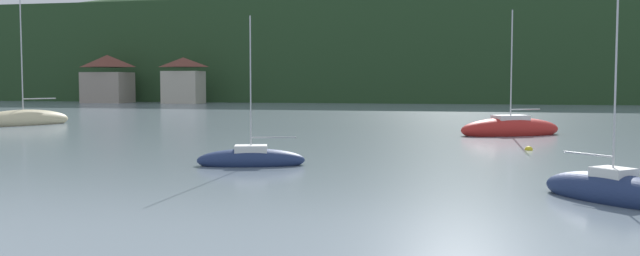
{
  "coord_description": "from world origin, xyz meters",
  "views": [
    {
      "loc": [
        4.19,
        29.73,
        3.33
      ],
      "look_at": [
        0.0,
        48.56,
        2.03
      ],
      "focal_mm": 39.13,
      "sensor_mm": 36.0,
      "label": 1
    }
  ],
  "objects_px": {
    "shore_building_westcentral": "(183,81)",
    "mooring_buoy_mid": "(529,150)",
    "sailboat_mid_1": "(251,159)",
    "sailboat_mid_4": "(612,192)",
    "shore_building_west": "(108,79)",
    "sailboat_far_0": "(510,129)",
    "sailboat_far_6": "(23,120)"
  },
  "relations": [
    {
      "from": "sailboat_far_6",
      "to": "mooring_buoy_mid",
      "type": "xyz_separation_m",
      "value": [
        36.11,
        -11.79,
        -0.38
      ]
    },
    {
      "from": "mooring_buoy_mid",
      "to": "shore_building_westcentral",
      "type": "bearing_deg",
      "value": 125.81
    },
    {
      "from": "sailboat_mid_1",
      "to": "sailboat_far_6",
      "type": "relative_size",
      "value": 0.55
    },
    {
      "from": "sailboat_far_0",
      "to": "shore_building_west",
      "type": "bearing_deg",
      "value": -72.41
    },
    {
      "from": "shore_building_west",
      "to": "shore_building_westcentral",
      "type": "xyz_separation_m",
      "value": [
        12.87,
        -0.63,
        -0.26
      ]
    },
    {
      "from": "sailboat_far_6",
      "to": "sailboat_far_0",
      "type": "bearing_deg",
      "value": 112.22
    },
    {
      "from": "sailboat_far_0",
      "to": "sailboat_far_6",
      "type": "height_order",
      "value": "sailboat_far_6"
    },
    {
      "from": "shore_building_westcentral",
      "to": "mooring_buoy_mid",
      "type": "height_order",
      "value": "shore_building_westcentral"
    },
    {
      "from": "sailboat_far_0",
      "to": "sailboat_mid_4",
      "type": "xyz_separation_m",
      "value": [
        1.6,
        -24.06,
        -0.11
      ]
    },
    {
      "from": "sailboat_mid_1",
      "to": "mooring_buoy_mid",
      "type": "relative_size",
      "value": 15.55
    },
    {
      "from": "shore_building_west",
      "to": "mooring_buoy_mid",
      "type": "relative_size",
      "value": 18.71
    },
    {
      "from": "shore_building_west",
      "to": "sailboat_far_0",
      "type": "height_order",
      "value": "sailboat_far_0"
    },
    {
      "from": "shore_building_westcentral",
      "to": "sailboat_far_0",
      "type": "bearing_deg",
      "value": -49.86
    },
    {
      "from": "sailboat_mid_1",
      "to": "sailboat_far_0",
      "type": "bearing_deg",
      "value": -136.86
    },
    {
      "from": "shore_building_westcentral",
      "to": "sailboat_mid_1",
      "type": "height_order",
      "value": "shore_building_westcentral"
    },
    {
      "from": "sailboat_far_6",
      "to": "mooring_buoy_mid",
      "type": "bearing_deg",
      "value": 97.68
    },
    {
      "from": "sailboat_far_0",
      "to": "sailboat_mid_1",
      "type": "bearing_deg",
      "value": 30.12
    },
    {
      "from": "shore_building_westcentral",
      "to": "mooring_buoy_mid",
      "type": "distance_m",
      "value": 77.65
    },
    {
      "from": "mooring_buoy_mid",
      "to": "sailboat_mid_1",
      "type": "bearing_deg",
      "value": -142.0
    },
    {
      "from": "sailboat_far_6",
      "to": "shore_building_west",
      "type": "bearing_deg",
      "value": -131.07
    },
    {
      "from": "shore_building_westcentral",
      "to": "sailboat_mid_1",
      "type": "bearing_deg",
      "value": -64.5
    },
    {
      "from": "shore_building_westcentral",
      "to": "sailboat_far_6",
      "type": "xyz_separation_m",
      "value": [
        9.28,
        -51.12,
        -2.97
      ]
    },
    {
      "from": "sailboat_far_0",
      "to": "mooring_buoy_mid",
      "type": "bearing_deg",
      "value": 63.07
    },
    {
      "from": "sailboat_mid_1",
      "to": "sailboat_mid_4",
      "type": "bearing_deg",
      "value": 138.79
    },
    {
      "from": "shore_building_west",
      "to": "sailboat_far_6",
      "type": "bearing_deg",
      "value": -66.83
    },
    {
      "from": "shore_building_westcentral",
      "to": "sailboat_far_0",
      "type": "xyz_separation_m",
      "value": [
        44.97,
        -53.33,
        -2.97
      ]
    },
    {
      "from": "shore_building_west",
      "to": "mooring_buoy_mid",
      "type": "xyz_separation_m",
      "value": [
        58.26,
        -63.54,
        -3.61
      ]
    },
    {
      "from": "shore_building_west",
      "to": "sailboat_far_6",
      "type": "xyz_separation_m",
      "value": [
        22.15,
        -51.75,
        -3.23
      ]
    },
    {
      "from": "mooring_buoy_mid",
      "to": "sailboat_mid_4",
      "type": "bearing_deg",
      "value": -85.33
    },
    {
      "from": "sailboat_far_0",
      "to": "sailboat_far_6",
      "type": "xyz_separation_m",
      "value": [
        -35.7,
        2.21,
        0.0
      ]
    },
    {
      "from": "sailboat_mid_1",
      "to": "shore_building_west",
      "type": "bearing_deg",
      "value": -73.33
    },
    {
      "from": "sailboat_mid_4",
      "to": "mooring_buoy_mid",
      "type": "bearing_deg",
      "value": 142.47
    }
  ]
}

